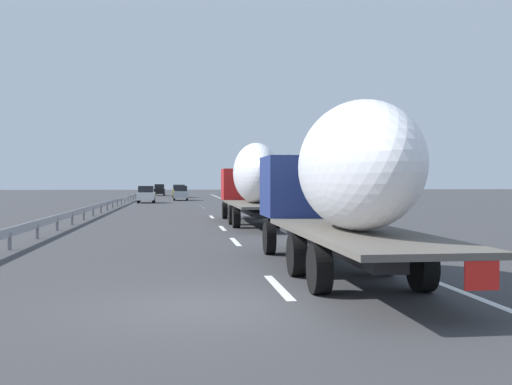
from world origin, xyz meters
The scene contains 19 objects.
ground_plane centered at (40.00, 0.00, 0.00)m, with size 260.00×260.00×0.00m, color #38383A.
lane_stripe_0 centered at (2.00, -1.80, 0.00)m, with size 3.20×0.20×0.01m, color white.
lane_stripe_1 centered at (12.16, -1.80, 0.00)m, with size 3.20×0.20×0.01m, color white.
lane_stripe_2 centered at (19.05, -1.80, 0.00)m, with size 3.20×0.20×0.01m, color white.
lane_stripe_3 centered at (28.89, -1.80, 0.00)m, with size 3.20×0.20×0.01m, color white.
lane_stripe_4 centered at (45.27, -1.80, 0.00)m, with size 3.20×0.20×0.01m, color white.
lane_stripe_5 centered at (44.40, -1.80, 0.00)m, with size 3.20×0.20×0.01m, color white.
edge_line_right centered at (45.00, -5.50, 0.00)m, with size 110.00×0.20×0.01m, color white.
truck_lead centered at (21.66, -3.60, 2.45)m, with size 14.26×2.55×4.31m.
truck_trailing centered at (3.59, -3.60, 2.36)m, with size 12.71×2.55×4.11m.
car_silver_hatch centered at (64.97, 0.07, 0.92)m, with size 4.24×1.77×1.81m.
car_black_suv centered at (91.07, 3.44, 0.96)m, with size 4.37×1.75×1.92m.
car_yellow_coupe centered at (79.03, 0.26, 0.95)m, with size 4.49×1.91×1.89m.
car_white_van centered at (56.67, 3.84, 0.93)m, with size 4.09×1.83×1.85m.
road_sign centered at (40.00, -6.70, 2.08)m, with size 0.10×0.90×3.00m.
tree_0 centered at (43.96, -9.60, 3.04)m, with size 3.09×3.09×4.88m.
tree_1 centered at (73.09, -10.95, 4.00)m, with size 2.75×2.75×6.35m.
tree_2 centered at (72.14, -10.57, 4.08)m, with size 2.54×2.54×6.42m.
guardrail_median centered at (43.00, 6.00, 0.58)m, with size 94.00×0.10×0.76m.
Camera 1 is at (-11.16, 0.36, 2.30)m, focal length 43.05 mm.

